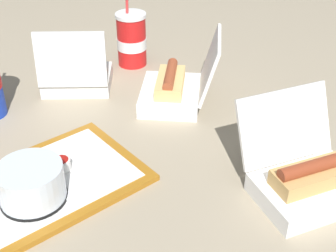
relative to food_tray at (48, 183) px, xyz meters
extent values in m
plane|color=gray|center=(-0.32, -0.04, -0.01)|extent=(3.20, 3.20, 0.00)
cube|color=#A56619|center=(0.00, 0.00, 0.00)|extent=(0.41, 0.31, 0.01)
cube|color=white|center=(0.00, 0.00, 0.01)|extent=(0.36, 0.27, 0.00)
cylinder|color=black|center=(0.04, 0.04, 0.01)|extent=(0.13, 0.13, 0.01)
cylinder|color=#512D19|center=(0.04, 0.04, 0.04)|extent=(0.10, 0.10, 0.05)
cylinder|color=silver|center=(0.04, 0.04, 0.05)|extent=(0.13, 0.13, 0.07)
cylinder|color=white|center=(-0.04, -0.02, 0.02)|extent=(0.04, 0.04, 0.02)
cylinder|color=#9E140F|center=(-0.04, -0.02, 0.03)|extent=(0.03, 0.03, 0.01)
cube|color=white|center=(0.02, -0.03, 0.01)|extent=(0.13, 0.13, 0.00)
cube|color=white|center=(-0.03, 0.06, 0.01)|extent=(0.10, 0.06, 0.00)
cube|color=white|center=(-0.39, -0.16, 0.01)|extent=(0.23, 0.24, 0.04)
cube|color=white|center=(-0.46, -0.10, 0.11)|extent=(0.15, 0.18, 0.15)
cube|color=#DBB770|center=(-0.39, -0.16, 0.05)|extent=(0.14, 0.16, 0.03)
cylinder|color=#9E4728|center=(-0.39, -0.16, 0.07)|extent=(0.10, 0.13, 0.03)
cylinder|color=yellow|center=(-0.39, -0.16, 0.08)|extent=(0.08, 0.10, 0.01)
cube|color=white|center=(-0.42, 0.30, 0.01)|extent=(0.22, 0.17, 0.04)
cube|color=white|center=(-0.44, 0.19, 0.10)|extent=(0.21, 0.10, 0.14)
cube|color=tan|center=(-0.42, 0.30, 0.05)|extent=(0.17, 0.09, 0.03)
cylinder|color=brown|center=(-0.42, 0.30, 0.07)|extent=(0.16, 0.05, 0.03)
cylinder|color=yellow|center=(-0.42, 0.30, 0.08)|extent=(0.13, 0.03, 0.01)
cube|color=white|center=(-0.21, -0.36, 0.01)|extent=(0.23, 0.21, 0.04)
cube|color=white|center=(-0.18, -0.31, 0.11)|extent=(0.17, 0.11, 0.14)
cube|color=#DBB770|center=(-0.21, -0.36, 0.05)|extent=(0.15, 0.12, 0.03)
cylinder|color=#9E4728|center=(-0.21, -0.36, 0.07)|extent=(0.13, 0.09, 0.03)
cylinder|color=yellow|center=(-0.21, -0.36, 0.08)|extent=(0.10, 0.06, 0.01)
cylinder|color=red|center=(-0.41, -0.41, 0.07)|extent=(0.08, 0.08, 0.15)
cylinder|color=white|center=(-0.41, -0.41, 0.06)|extent=(0.09, 0.09, 0.03)
cylinder|color=white|center=(-0.41, -0.41, 0.15)|extent=(0.09, 0.09, 0.01)
cylinder|color=red|center=(-0.40, -0.42, 0.18)|extent=(0.01, 0.01, 0.06)
camera|label=1|loc=(0.16, 0.74, 0.61)|focal=50.00mm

